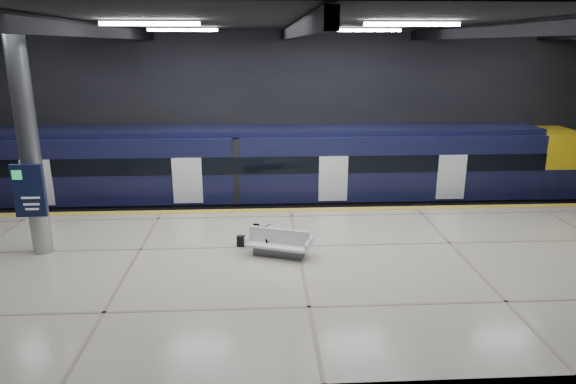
{
  "coord_description": "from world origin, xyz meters",
  "views": [
    {
      "loc": [
        -1.14,
        -16.37,
        7.34
      ],
      "look_at": [
        -0.17,
        1.5,
        2.2
      ],
      "focal_mm": 32.0,
      "sensor_mm": 36.0,
      "label": 1
    }
  ],
  "objects": [
    {
      "name": "train",
      "position": [
        0.65,
        5.5,
        2.06
      ],
      "size": [
        29.4,
        2.84,
        3.79
      ],
      "color": "black",
      "rests_on": "ground"
    },
    {
      "name": "room_shell",
      "position": [
        -0.0,
        0.0,
        5.72
      ],
      "size": [
        30.1,
        16.1,
        8.05
      ],
      "color": "black",
      "rests_on": "ground"
    },
    {
      "name": "pannier_bag",
      "position": [
        -1.8,
        -0.92,
        1.28
      ],
      "size": [
        0.32,
        0.22,
        0.35
      ],
      "primitive_type": "cube",
      "rotation": [
        0.0,
        0.0,
        -0.13
      ],
      "color": "black",
      "rests_on": "platform"
    },
    {
      "name": "rails",
      "position": [
        0.0,
        5.5,
        0.08
      ],
      "size": [
        30.0,
        1.52,
        0.16
      ],
      "color": "gray",
      "rests_on": "ground"
    },
    {
      "name": "safety_strip",
      "position": [
        0.0,
        2.75,
        1.11
      ],
      "size": [
        30.0,
        0.4,
        0.01
      ],
      "primitive_type": "cube",
      "color": "gold",
      "rests_on": "platform"
    },
    {
      "name": "ground",
      "position": [
        0.0,
        0.0,
        0.0
      ],
      "size": [
        30.0,
        30.0,
        0.0
      ],
      "primitive_type": "plane",
      "color": "black",
      "rests_on": "ground"
    },
    {
      "name": "bicycle",
      "position": [
        -1.2,
        -0.92,
        1.54
      ],
      "size": [
        1.03,
        1.78,
        0.89
      ],
      "primitive_type": "imported",
      "rotation": [
        0.0,
        0.0,
        0.28
      ],
      "color": "#99999E",
      "rests_on": "platform"
    },
    {
      "name": "platform",
      "position": [
        0.0,
        -2.5,
        0.55
      ],
      "size": [
        30.0,
        11.0,
        1.1
      ],
      "primitive_type": "cube",
      "color": "#B7B09B",
      "rests_on": "ground"
    },
    {
      "name": "bench",
      "position": [
        -0.62,
        -1.73,
        1.41
      ],
      "size": [
        2.13,
        1.44,
        0.87
      ],
      "rotation": [
        0.0,
        0.0,
        -0.35
      ],
      "color": "#595B60",
      "rests_on": "platform"
    },
    {
      "name": "info_column",
      "position": [
        -8.0,
        -1.03,
        4.46
      ],
      "size": [
        0.9,
        0.78,
        6.9
      ],
      "color": "#9EA0A5",
      "rests_on": "platform"
    }
  ]
}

